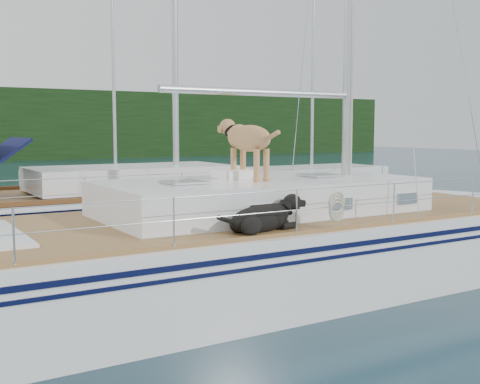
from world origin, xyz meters
TOP-DOWN VIEW (x-y plane):
  - ground at (0.00, 0.00)m, footprint 120.00×120.00m
  - main_sailboat at (0.09, -0.00)m, footprint 12.00×3.82m
  - neighbor_sailboat at (-0.33, 5.74)m, footprint 11.00×3.50m
  - bg_boat_center at (4.00, 16.00)m, footprint 7.20×3.00m
  - bg_boat_east at (12.00, 13.00)m, footprint 6.40×3.00m

SIDE VIEW (x-z plane):
  - ground at x=0.00m, z-range 0.00..0.00m
  - bg_boat_center at x=4.00m, z-range -5.37..6.28m
  - bg_boat_east at x=12.00m, z-range -5.37..6.28m
  - neighbor_sailboat at x=-0.33m, z-range -6.02..7.28m
  - main_sailboat at x=0.09m, z-range -6.32..7.69m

